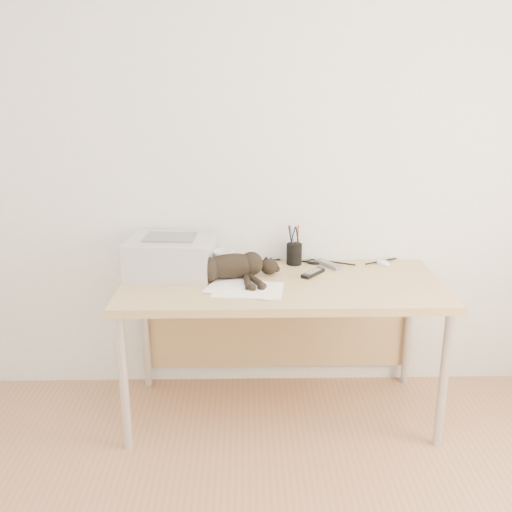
{
  "coord_description": "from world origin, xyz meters",
  "views": [
    {
      "loc": [
        -0.18,
        -1.28,
        1.71
      ],
      "look_at": [
        -0.13,
        1.34,
        0.89
      ],
      "focal_mm": 40.0,
      "sensor_mm": 36.0,
      "label": 1
    }
  ],
  "objects_px": {
    "desk": "(280,301)",
    "pen_cup": "(294,254)",
    "cat": "(228,268)",
    "mouse": "(384,261)",
    "printer": "(171,256)",
    "mug": "(223,260)"
  },
  "relations": [
    {
      "from": "desk",
      "to": "pen_cup",
      "type": "xyz_separation_m",
      "value": [
        0.09,
        0.2,
        0.19
      ]
    },
    {
      "from": "cat",
      "to": "mouse",
      "type": "bearing_deg",
      "value": -0.13
    },
    {
      "from": "cat",
      "to": "printer",
      "type": "bearing_deg",
      "value": 146.69
    },
    {
      "from": "mug",
      "to": "pen_cup",
      "type": "relative_size",
      "value": 0.51
    },
    {
      "from": "desk",
      "to": "mug",
      "type": "xyz_separation_m",
      "value": [
        -0.3,
        0.12,
        0.18
      ]
    },
    {
      "from": "desk",
      "to": "mouse",
      "type": "xyz_separation_m",
      "value": [
        0.58,
        0.19,
        0.15
      ]
    },
    {
      "from": "desk",
      "to": "cat",
      "type": "relative_size",
      "value": 2.65
    },
    {
      "from": "mug",
      "to": "mouse",
      "type": "bearing_deg",
      "value": 4.58
    },
    {
      "from": "desk",
      "to": "mug",
      "type": "bearing_deg",
      "value": 157.73
    },
    {
      "from": "printer",
      "to": "cat",
      "type": "distance_m",
      "value": 0.31
    },
    {
      "from": "cat",
      "to": "mouse",
      "type": "height_order",
      "value": "cat"
    },
    {
      "from": "cat",
      "to": "pen_cup",
      "type": "height_order",
      "value": "pen_cup"
    },
    {
      "from": "cat",
      "to": "desk",
      "type": "bearing_deg",
      "value": -7.66
    },
    {
      "from": "printer",
      "to": "mouse",
      "type": "relative_size",
      "value": 4.53
    },
    {
      "from": "desk",
      "to": "cat",
      "type": "bearing_deg",
      "value": -172.3
    },
    {
      "from": "printer",
      "to": "mouse",
      "type": "bearing_deg",
      "value": 6.74
    },
    {
      "from": "desk",
      "to": "pen_cup",
      "type": "bearing_deg",
      "value": 67.25
    },
    {
      "from": "desk",
      "to": "printer",
      "type": "relative_size",
      "value": 3.53
    },
    {
      "from": "printer",
      "to": "pen_cup",
      "type": "xyz_separation_m",
      "value": [
        0.65,
        0.14,
        -0.04
      ]
    },
    {
      "from": "cat",
      "to": "mouse",
      "type": "relative_size",
      "value": 6.03
    },
    {
      "from": "desk",
      "to": "printer",
      "type": "bearing_deg",
      "value": 174.02
    },
    {
      "from": "desk",
      "to": "printer",
      "type": "height_order",
      "value": "printer"
    }
  ]
}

